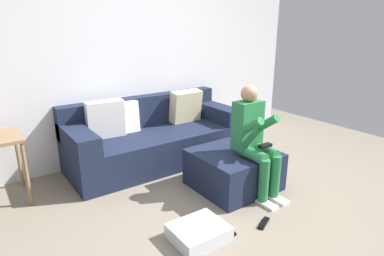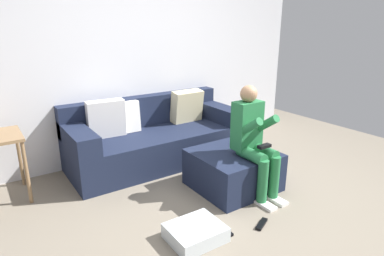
# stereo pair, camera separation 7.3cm
# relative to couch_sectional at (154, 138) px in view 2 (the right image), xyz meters

# --- Properties ---
(ground_plane) EXTENTS (6.51, 6.51, 0.00)m
(ground_plane) POSITION_rel_couch_sectional_xyz_m (0.08, -1.68, -0.32)
(ground_plane) COLOR slate
(wall_back) EXTENTS (5.01, 0.10, 2.69)m
(wall_back) POSITION_rel_couch_sectional_xyz_m (0.08, 0.42, 1.03)
(wall_back) COLOR silver
(wall_back) RESTS_ON ground_plane
(couch_sectional) EXTENTS (2.15, 0.85, 0.85)m
(couch_sectional) POSITION_rel_couch_sectional_xyz_m (0.00, 0.00, 0.00)
(couch_sectional) COLOR #192138
(couch_sectional) RESTS_ON ground_plane
(ottoman) EXTENTS (0.80, 0.77, 0.40)m
(ottoman) POSITION_rel_couch_sectional_xyz_m (0.36, -1.09, -0.11)
(ottoman) COLOR #192138
(ottoman) RESTS_ON ground_plane
(person_seated) EXTENTS (0.29, 0.59, 1.12)m
(person_seated) POSITION_rel_couch_sectional_xyz_m (0.44, -1.29, 0.29)
(person_seated) COLOR #26723F
(person_seated) RESTS_ON ground_plane
(storage_bin) EXTENTS (0.44, 0.38, 0.12)m
(storage_bin) POSITION_rel_couch_sectional_xyz_m (-0.49, -1.62, -0.25)
(storage_bin) COLOR silver
(storage_bin) RESTS_ON ground_plane
(remote_near_ottoman) EXTENTS (0.19, 0.13, 0.02)m
(remote_near_ottoman) POSITION_rel_couch_sectional_xyz_m (0.10, -1.79, -0.30)
(remote_near_ottoman) COLOR black
(remote_near_ottoman) RESTS_ON ground_plane
(remote_by_storage_bin) EXTENTS (0.20, 0.07, 0.02)m
(remote_by_storage_bin) POSITION_rel_couch_sectional_xyz_m (-0.30, -1.73, -0.30)
(remote_by_storage_bin) COLOR black
(remote_by_storage_bin) RESTS_ON ground_plane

